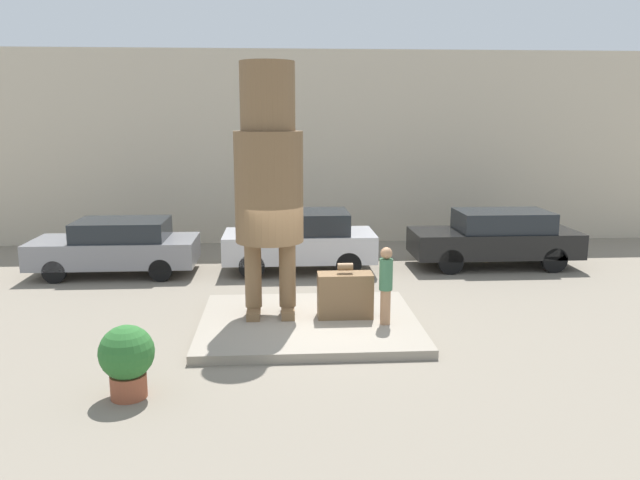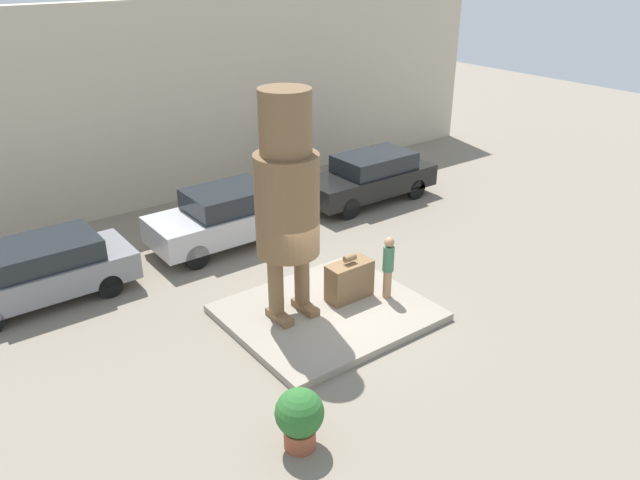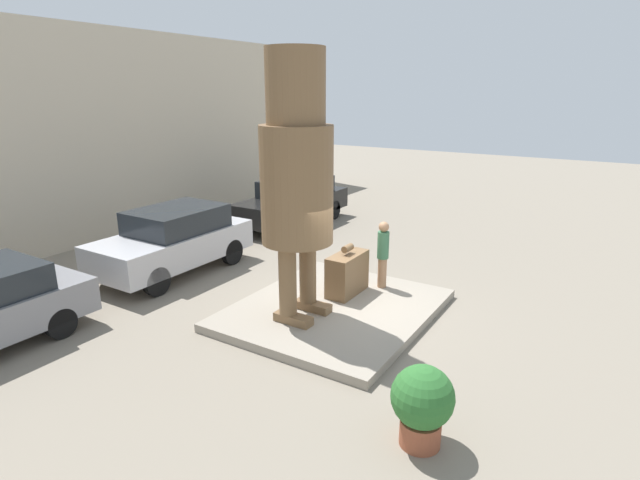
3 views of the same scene
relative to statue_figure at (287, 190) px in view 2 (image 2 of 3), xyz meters
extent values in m
plane|color=gray|center=(0.79, -0.40, -3.21)|extent=(60.00, 60.00, 0.00)
cube|color=gray|center=(0.79, -0.40, -3.12)|extent=(4.47, 3.83, 0.18)
cube|color=beige|center=(0.79, 8.86, 0.03)|extent=(28.00, 0.60, 6.48)
cube|color=brown|center=(-0.36, -0.12, -2.94)|extent=(0.28, 0.80, 0.18)
cube|color=brown|center=(0.36, -0.12, -2.94)|extent=(0.28, 0.80, 0.18)
cylinder|color=brown|center=(-0.36, 0.00, -2.15)|extent=(0.35, 0.35, 1.40)
cylinder|color=brown|center=(0.36, 0.00, -2.15)|extent=(0.35, 0.35, 1.40)
cylinder|color=brown|center=(0.00, 0.00, -0.33)|extent=(1.40, 1.40, 2.25)
cylinder|color=brown|center=(0.00, 0.00, 1.47)|extent=(1.10, 1.10, 1.35)
cube|color=brown|center=(1.55, -0.28, -2.56)|extent=(1.14, 0.52, 0.93)
cylinder|color=brown|center=(1.55, -0.28, -1.96)|extent=(0.31, 0.16, 0.16)
cylinder|color=#A87A56|center=(2.31, -0.79, -2.67)|extent=(0.21, 0.21, 0.71)
cylinder|color=#3D704C|center=(2.31, -0.79, -2.00)|extent=(0.27, 0.27, 0.63)
sphere|color=#A87A56|center=(2.31, -0.79, -1.57)|extent=(0.24, 0.24, 0.24)
cube|color=gray|center=(-4.32, 4.40, -2.56)|extent=(4.42, 1.89, 0.69)
cube|color=#1E2328|center=(-4.10, 4.40, -1.95)|extent=(2.43, 1.70, 0.52)
cylinder|color=black|center=(-2.95, 3.54, -2.91)|extent=(0.61, 0.18, 0.61)
cylinder|color=black|center=(-2.95, 5.25, -2.91)|extent=(0.61, 0.18, 0.61)
cube|color=#B7B7BC|center=(0.75, 4.47, -2.48)|extent=(4.20, 1.89, 0.75)
cube|color=#1E2328|center=(0.96, 4.47, -1.81)|extent=(2.31, 1.70, 0.59)
cylinder|color=black|center=(-0.55, 3.62, -2.86)|extent=(0.70, 0.18, 0.70)
cylinder|color=black|center=(-0.55, 5.33, -2.86)|extent=(0.70, 0.18, 0.70)
cylinder|color=black|center=(2.05, 3.62, -2.86)|extent=(0.70, 0.18, 0.70)
cylinder|color=black|center=(2.05, 5.33, -2.86)|extent=(0.70, 0.18, 0.70)
cube|color=black|center=(6.38, 4.61, -2.50)|extent=(4.74, 1.82, 0.71)
cube|color=#1E2328|center=(6.62, 4.61, -1.86)|extent=(2.61, 1.63, 0.57)
cylinder|color=black|center=(4.91, 3.79, -2.86)|extent=(0.71, 0.18, 0.71)
cylinder|color=black|center=(4.91, 5.43, -2.86)|extent=(0.71, 0.18, 0.71)
cylinder|color=black|center=(7.85, 3.79, -2.86)|extent=(0.71, 0.18, 0.71)
cylinder|color=black|center=(7.85, 5.43, -2.86)|extent=(0.71, 0.18, 0.71)
cylinder|color=brown|center=(-2.16, -3.47, -3.02)|extent=(0.56, 0.56, 0.37)
sphere|color=#2D6B2D|center=(-2.16, -3.47, -2.47)|extent=(0.85, 0.85, 0.85)
camera|label=1|loc=(0.22, -12.69, 1.08)|focal=35.00mm
camera|label=2|loc=(-6.86, -10.32, 4.64)|focal=35.00mm
camera|label=3|loc=(-7.71, -5.34, 1.41)|focal=28.00mm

